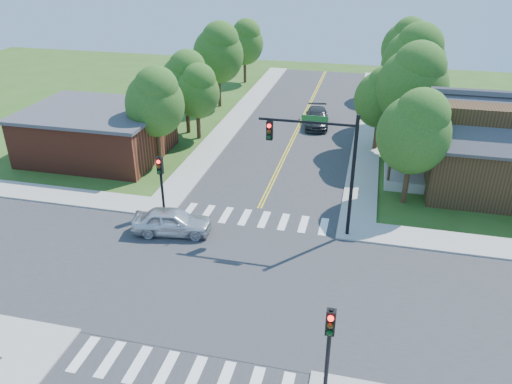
% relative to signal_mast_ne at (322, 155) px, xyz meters
% --- Properties ---
extents(ground, '(100.00, 100.00, 0.00)m').
position_rel_signal_mast_ne_xyz_m(ground, '(-3.91, -5.59, -4.85)').
color(ground, '#2F4E18').
rests_on(ground, ground).
extents(road_ns, '(10.00, 90.00, 0.04)m').
position_rel_signal_mast_ne_xyz_m(road_ns, '(-3.91, -5.59, -4.83)').
color(road_ns, '#2D2D30').
rests_on(road_ns, ground).
extents(road_ew, '(90.00, 10.00, 0.04)m').
position_rel_signal_mast_ne_xyz_m(road_ew, '(-3.91, -5.59, -4.83)').
color(road_ew, '#2D2D30').
rests_on(road_ew, ground).
extents(intersection_patch, '(10.20, 10.20, 0.06)m').
position_rel_signal_mast_ne_xyz_m(intersection_patch, '(-3.91, -5.59, -4.85)').
color(intersection_patch, '#2D2D30').
rests_on(intersection_patch, ground).
extents(sidewalk_ne, '(40.00, 40.00, 0.14)m').
position_rel_signal_mast_ne_xyz_m(sidewalk_ne, '(11.90, 10.23, -4.78)').
color(sidewalk_ne, '#9E9B93').
rests_on(sidewalk_ne, ground).
extents(sidewalk_nw, '(40.00, 40.00, 0.14)m').
position_rel_signal_mast_ne_xyz_m(sidewalk_nw, '(-19.73, 10.23, -4.78)').
color(sidewalk_nw, '#9E9B93').
rests_on(sidewalk_nw, ground).
extents(crosswalk_north, '(8.85, 2.00, 0.01)m').
position_rel_signal_mast_ne_xyz_m(crosswalk_north, '(-3.91, 0.61, -4.80)').
color(crosswalk_north, white).
rests_on(crosswalk_north, ground).
extents(crosswalk_south, '(8.85, 2.00, 0.01)m').
position_rel_signal_mast_ne_xyz_m(crosswalk_south, '(-3.91, -11.79, -4.80)').
color(crosswalk_south, white).
rests_on(crosswalk_south, ground).
extents(centerline, '(0.30, 90.00, 0.01)m').
position_rel_signal_mast_ne_xyz_m(centerline, '(-3.91, -5.59, -4.80)').
color(centerline, yellow).
rests_on(centerline, ground).
extents(signal_mast_ne, '(5.30, 0.42, 7.20)m').
position_rel_signal_mast_ne_xyz_m(signal_mast_ne, '(0.00, 0.00, 0.00)').
color(signal_mast_ne, black).
rests_on(signal_mast_ne, ground).
extents(signal_pole_se, '(0.34, 0.42, 3.80)m').
position_rel_signal_mast_ne_xyz_m(signal_pole_se, '(1.69, -11.21, -2.19)').
color(signal_pole_se, black).
rests_on(signal_pole_se, ground).
extents(signal_pole_nw, '(0.34, 0.42, 3.80)m').
position_rel_signal_mast_ne_xyz_m(signal_pole_nw, '(-9.51, -0.01, -2.19)').
color(signal_pole_nw, black).
rests_on(signal_pole_nw, ground).
extents(house_ne, '(13.05, 8.80, 7.11)m').
position_rel_signal_mast_ne_xyz_m(house_ne, '(11.19, 8.65, -1.52)').
color(house_ne, '#2F1F10').
rests_on(house_ne, ground).
extents(building_nw, '(10.40, 8.40, 3.73)m').
position_rel_signal_mast_ne_xyz_m(building_nw, '(-18.11, 7.61, -2.97)').
color(building_nw, maroon).
rests_on(building_nw, ground).
extents(tree_e_a, '(4.45, 4.22, 7.56)m').
position_rel_signal_mast_ne_xyz_m(tree_e_a, '(5.02, 4.93, 0.10)').
color(tree_e_a, '#382314').
rests_on(tree_e_a, ground).
extents(tree_e_b, '(5.24, 4.98, 8.91)m').
position_rel_signal_mast_ne_xyz_m(tree_e_b, '(5.09, 12.64, 0.99)').
color(tree_e_b, '#382314').
rests_on(tree_e_b, ground).
extents(tree_e_c, '(5.40, 5.13, 9.17)m').
position_rel_signal_mast_ne_xyz_m(tree_e_c, '(5.47, 20.02, 1.16)').
color(tree_e_c, '#382314').
rests_on(tree_e_c, ground).
extents(tree_e_d, '(4.88, 4.64, 8.30)m').
position_rel_signal_mast_ne_xyz_m(tree_e_d, '(5.14, 29.82, 0.59)').
color(tree_e_d, '#382314').
rests_on(tree_e_d, ground).
extents(tree_w_a, '(4.32, 4.11, 7.35)m').
position_rel_signal_mast_ne_xyz_m(tree_w_a, '(-12.91, 7.46, -0.04)').
color(tree_w_a, '#382314').
rests_on(tree_w_a, ground).
extents(tree_w_b, '(4.26, 4.04, 7.24)m').
position_rel_signal_mast_ne_xyz_m(tree_w_b, '(-13.03, 14.00, -0.11)').
color(tree_w_b, '#382314').
rests_on(tree_w_b, ground).
extents(tree_w_c, '(4.93, 4.69, 8.39)m').
position_rel_signal_mast_ne_xyz_m(tree_w_c, '(-12.65, 22.05, 0.64)').
color(tree_w_c, '#382314').
rests_on(tree_w_c, ground).
extents(tree_w_d, '(4.31, 4.09, 7.33)m').
position_rel_signal_mast_ne_xyz_m(tree_w_d, '(-12.53, 31.77, -0.05)').
color(tree_w_d, '#382314').
rests_on(tree_w_d, ground).
extents(tree_house, '(3.99, 3.79, 6.79)m').
position_rel_signal_mast_ne_xyz_m(tree_house, '(2.96, 13.71, -0.41)').
color(tree_house, '#382314').
rests_on(tree_house, ground).
extents(tree_bldg, '(3.78, 3.59, 6.43)m').
position_rel_signal_mast_ne_xyz_m(tree_bldg, '(-11.68, 12.92, -0.64)').
color(tree_bldg, '#382314').
rests_on(tree_bldg, ground).
extents(car_silver, '(3.25, 5.08, 1.54)m').
position_rel_signal_mast_ne_xyz_m(car_silver, '(-8.10, -2.09, -4.08)').
color(car_silver, silver).
rests_on(car_silver, ground).
extents(car_dgrey, '(3.18, 5.45, 1.45)m').
position_rel_signal_mast_ne_xyz_m(car_dgrey, '(-2.41, 18.33, -4.13)').
color(car_dgrey, '#2C2E31').
rests_on(car_dgrey, ground).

